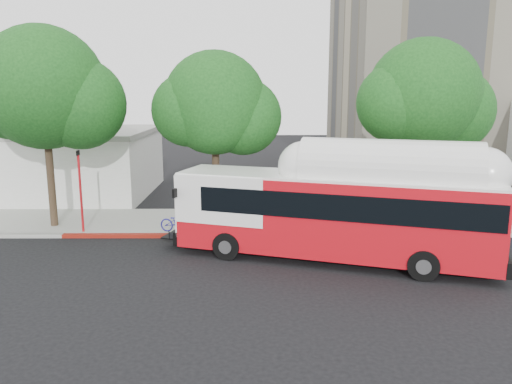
{
  "coord_description": "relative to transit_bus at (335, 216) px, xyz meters",
  "views": [
    {
      "loc": [
        0.87,
        -18.45,
        6.64
      ],
      "look_at": [
        0.98,
        3.0,
        2.32
      ],
      "focal_mm": 35.0,
      "sensor_mm": 36.0,
      "label": 1
    }
  ],
  "objects": [
    {
      "name": "ground",
      "position": [
        -4.08,
        -0.66,
        -1.84
      ],
      "size": [
        120.0,
        120.0,
        0.0
      ],
      "primitive_type": "plane",
      "color": "black",
      "rests_on": "ground"
    },
    {
      "name": "sidewalk",
      "position": [
        -4.08,
        5.84,
        -1.77
      ],
      "size": [
        60.0,
        5.0,
        0.15
      ],
      "primitive_type": "cube",
      "color": "gray",
      "rests_on": "ground"
    },
    {
      "name": "curb_strip",
      "position": [
        -4.08,
        3.24,
        -1.77
      ],
      "size": [
        60.0,
        0.3,
        0.15
      ],
      "primitive_type": "cube",
      "color": "gray",
      "rests_on": "ground"
    },
    {
      "name": "red_curb_segment",
      "position": [
        -7.08,
        3.24,
        -1.76
      ],
      "size": [
        10.0,
        0.32,
        0.16
      ],
      "primitive_type": "cube",
      "color": "maroon",
      "rests_on": "ground"
    },
    {
      "name": "street_tree_left",
      "position": [
        -12.61,
        4.9,
        4.76
      ],
      "size": [
        6.67,
        5.8,
        9.74
      ],
      "color": "#2D2116",
      "rests_on": "ground"
    },
    {
      "name": "street_tree_mid",
      "position": [
        -4.68,
        5.4,
        4.06
      ],
      "size": [
        5.75,
        5.0,
        8.62
      ],
      "color": "#2D2116",
      "rests_on": "ground"
    },
    {
      "name": "street_tree_right",
      "position": [
        5.36,
        5.2,
        4.41
      ],
      "size": [
        6.21,
        5.4,
        9.18
      ],
      "color": "#2D2116",
      "rests_on": "ground"
    },
    {
      "name": "low_commercial_bldg",
      "position": [
        -18.08,
        13.34,
        0.31
      ],
      "size": [
        16.2,
        10.2,
        4.25
      ],
      "color": "silver",
      "rests_on": "ground"
    },
    {
      "name": "transit_bus",
      "position": [
        0.0,
        0.0,
        0.0
      ],
      "size": [
        13.38,
        6.36,
        3.94
      ],
      "rotation": [
        0.0,
        0.0,
        -0.31
      ],
      "color": "red",
      "rests_on": "ground"
    },
    {
      "name": "signal_pole",
      "position": [
        -11.28,
        3.7,
        0.22
      ],
      "size": [
        0.11,
        0.38,
        4.01
      ],
      "color": "red",
      "rests_on": "ground"
    }
  ]
}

